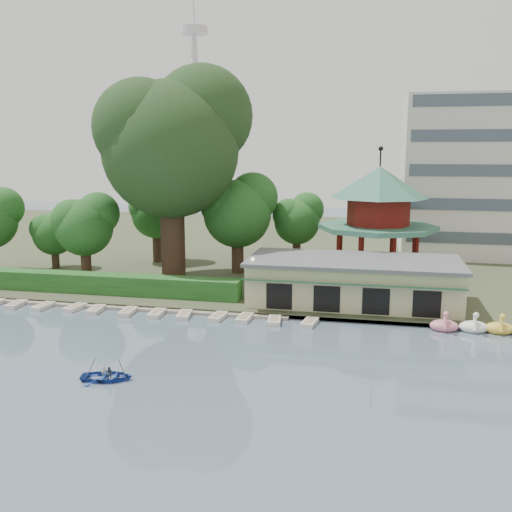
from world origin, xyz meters
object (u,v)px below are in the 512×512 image
(pavilion, at_px, (378,212))
(rowboat_with_passengers, at_px, (107,373))
(boathouse, at_px, (353,280))
(big_tree, at_px, (173,138))
(dock, at_px, (101,305))

(pavilion, distance_m, rowboat_with_passengers, 34.59)
(boathouse, bearing_deg, pavilion, 78.72)
(rowboat_with_passengers, bearing_deg, big_tree, 100.51)
(dock, distance_m, big_tree, 18.72)
(pavilion, bearing_deg, rowboat_with_passengers, -118.13)
(dock, height_order, big_tree, big_tree)
(boathouse, xyz_separation_m, pavilion, (2.00, 10.03, 5.11))
(big_tree, bearing_deg, pavilion, 10.28)
(pavilion, height_order, rowboat_with_passengers, pavilion)
(rowboat_with_passengers, bearing_deg, pavilion, 61.87)
(dock, height_order, pavilion, pavilion)
(pavilion, bearing_deg, big_tree, -169.72)
(dock, height_order, boathouse, boathouse)
(dock, distance_m, pavilion, 29.14)
(big_tree, bearing_deg, dock, -106.14)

